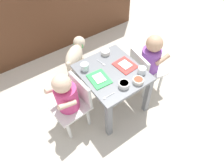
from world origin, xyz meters
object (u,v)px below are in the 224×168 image
at_px(water_cup_left, 85,67).
at_px(veggie_bowl_far, 105,52).
at_px(food_tray_right, 125,65).
at_px(cereal_bowl_left_side, 138,81).
at_px(dog, 75,54).
at_px(cereal_bowl_right_side, 124,84).
at_px(seated_child_left, 68,96).
at_px(seated_child_right, 150,59).
at_px(food_tray_left, 99,79).
at_px(water_cup_right, 142,71).
at_px(spoon_by_left_tray, 107,96).
at_px(dining_table, 112,79).
at_px(spoon_by_right_tray, 102,63).

bearing_deg(water_cup_left, veggie_bowl_far, 13.31).
height_order(food_tray_right, cereal_bowl_left_side, cereal_bowl_left_side).
relative_size(dog, cereal_bowl_right_side, 4.48).
bearing_deg(veggie_bowl_far, seated_child_left, -159.33).
relative_size(seated_child_right, food_tray_left, 3.32).
bearing_deg(cereal_bowl_right_side, food_tray_left, 122.97).
bearing_deg(food_tray_left, water_cup_left, 101.05).
bearing_deg(seated_child_right, seated_child_left, 175.19).
height_order(seated_child_left, cereal_bowl_left_side, seated_child_left).
height_order(food_tray_left, water_cup_left, water_cup_left).
bearing_deg(cereal_bowl_right_side, seated_child_right, 18.80).
xyz_separation_m(dog, food_tray_right, (0.16, -0.64, 0.23)).
distance_m(seated_child_left, food_tray_left, 0.28).
distance_m(water_cup_right, spoon_by_left_tray, 0.37).
xyz_separation_m(dining_table, spoon_by_right_tray, (-0.01, 0.13, 0.09)).
xyz_separation_m(food_tray_left, spoon_by_right_tray, (0.12, 0.14, -0.00)).
xyz_separation_m(seated_child_left, seated_child_right, (0.81, -0.07, 0.01)).
bearing_deg(cereal_bowl_right_side, dog, 90.83).
height_order(cereal_bowl_left_side, veggie_bowl_far, veggie_bowl_far).
distance_m(dog, spoon_by_left_tray, 0.86).
relative_size(seated_child_left, spoon_by_left_tray, 6.30).
xyz_separation_m(water_cup_left, veggie_bowl_far, (0.25, 0.06, -0.01)).
bearing_deg(spoon_by_right_tray, dining_table, -85.03).
distance_m(seated_child_left, veggie_bowl_far, 0.53).
height_order(seated_child_left, seated_child_right, seated_child_right).
relative_size(water_cup_left, cereal_bowl_right_side, 0.79).
xyz_separation_m(water_cup_right, cereal_bowl_left_side, (-0.09, -0.06, -0.01)).
distance_m(water_cup_left, veggie_bowl_far, 0.26).
bearing_deg(cereal_bowl_left_side, veggie_bowl_far, 91.46).
bearing_deg(cereal_bowl_left_side, spoon_by_left_tray, 174.68).
relative_size(food_tray_left, food_tray_right, 1.01).
bearing_deg(seated_child_left, cereal_bowl_right_side, -28.99).
bearing_deg(dining_table, veggie_bowl_far, 68.32).
bearing_deg(seated_child_left, dog, 58.14).
bearing_deg(food_tray_left, spoon_by_left_tray, -104.84).
relative_size(veggie_bowl_far, spoon_by_left_tray, 0.79).
xyz_separation_m(cereal_bowl_right_side, veggie_bowl_far, (0.11, 0.40, -0.00)).
xyz_separation_m(seated_child_right, water_cup_left, (-0.57, 0.19, 0.07)).
relative_size(dog, spoon_by_right_tray, 3.87).
bearing_deg(dining_table, seated_child_right, -5.31).
bearing_deg(dining_table, dog, 92.89).
height_order(seated_child_right, water_cup_left, seated_child_right).
relative_size(veggie_bowl_far, spoon_by_right_tray, 0.79).
bearing_deg(water_cup_right, spoon_by_right_tray, 124.88).
height_order(seated_child_left, food_tray_right, seated_child_left).
bearing_deg(food_tray_right, veggie_bowl_far, 102.03).
bearing_deg(food_tray_left, cereal_bowl_left_side, -42.08).
bearing_deg(food_tray_left, seated_child_left, 171.90).
height_order(dining_table, seated_child_left, seated_child_left).
relative_size(seated_child_left, cereal_bowl_right_side, 7.24).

